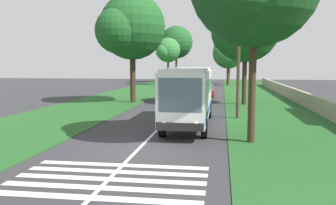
# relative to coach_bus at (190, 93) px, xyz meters

# --- Properties ---
(ground) EXTENTS (160.00, 160.00, 0.00)m
(ground) POSITION_rel_coach_bus_xyz_m (-7.55, 1.80, -2.15)
(ground) COLOR #333335
(grass_verge_left) EXTENTS (120.00, 8.00, 0.04)m
(grass_verge_left) POSITION_rel_coach_bus_xyz_m (7.45, 10.00, -2.13)
(grass_verge_left) COLOR #235623
(grass_verge_left) RESTS_ON ground
(grass_verge_right) EXTENTS (120.00, 8.00, 0.04)m
(grass_verge_right) POSITION_rel_coach_bus_xyz_m (7.45, -6.40, -2.13)
(grass_verge_right) COLOR #235623
(grass_verge_right) RESTS_ON ground
(centre_line) EXTENTS (110.00, 0.16, 0.01)m
(centre_line) POSITION_rel_coach_bus_xyz_m (7.45, 1.80, -2.14)
(centre_line) COLOR silver
(centre_line) RESTS_ON ground
(coach_bus) EXTENTS (11.16, 2.62, 3.73)m
(coach_bus) POSITION_rel_coach_bus_xyz_m (0.00, 0.00, 0.00)
(coach_bus) COLOR white
(coach_bus) RESTS_ON ground
(zebra_crossing) EXTENTS (4.05, 6.80, 0.01)m
(zebra_crossing) POSITION_rel_coach_bus_xyz_m (-11.57, 1.80, -2.14)
(zebra_crossing) COLOR silver
(zebra_crossing) RESTS_ON ground
(trailing_car_0) EXTENTS (4.30, 1.78, 1.43)m
(trailing_car_0) POSITION_rel_coach_bus_xyz_m (16.37, 3.45, -1.48)
(trailing_car_0) COLOR black
(trailing_car_0) RESTS_ON ground
(trailing_car_1) EXTENTS (4.30, 1.78, 1.43)m
(trailing_car_1) POSITION_rel_coach_bus_xyz_m (21.67, -0.23, -1.48)
(trailing_car_1) COLOR #B21E1E
(trailing_car_1) RESTS_ON ground
(trailing_minibus_0) EXTENTS (6.00, 2.14, 2.53)m
(trailing_minibus_0) POSITION_rel_coach_bus_xyz_m (30.58, 3.36, -0.60)
(trailing_minibus_0) COLOR silver
(trailing_minibus_0) RESTS_ON ground
(roadside_tree_left_0) EXTENTS (8.38, 6.73, 11.09)m
(roadside_tree_left_0) POSITION_rel_coach_bus_xyz_m (13.48, 7.22, 5.40)
(roadside_tree_left_0) COLOR #3D2D1E
(roadside_tree_left_0) RESTS_ON grass_verge_left
(roadside_tree_left_1) EXTENTS (5.35, 4.61, 8.84)m
(roadside_tree_left_1) POSITION_rel_coach_bus_xyz_m (45.18, 8.13, 4.30)
(roadside_tree_left_1) COLOR brown
(roadside_tree_left_1) RESTS_ON grass_verge_left
(roadside_tree_left_3) EXTENTS (8.20, 6.96, 12.02)m
(roadside_tree_left_3) POSITION_rel_coach_bus_xyz_m (55.12, 7.78, 6.24)
(roadside_tree_left_3) COLOR brown
(roadside_tree_left_3) RESTS_ON grass_verge_left
(roadside_tree_right_0) EXTENTS (7.80, 6.59, 11.86)m
(roadside_tree_right_0) POSITION_rel_coach_bus_xyz_m (53.80, -3.35, 6.28)
(roadside_tree_right_0) COLOR #4C3826
(roadside_tree_right_0) RESTS_ON grass_verge_right
(roadside_tree_right_1) EXTENTS (6.94, 5.89, 8.95)m
(roadside_tree_right_1) POSITION_rel_coach_bus_xyz_m (46.26, -3.04, 3.74)
(roadside_tree_right_1) COLOR #4C3826
(roadside_tree_right_1) RESTS_ON grass_verge_right
(roadside_tree_right_2) EXTENTS (8.23, 6.60, 10.71)m
(roadside_tree_right_2) POSITION_rel_coach_bus_xyz_m (13.16, -4.04, 5.09)
(roadside_tree_right_2) COLOR #3D2D1E
(roadside_tree_right_2) RESTS_ON grass_verge_right
(utility_pole) EXTENTS (0.24, 1.40, 8.42)m
(utility_pole) POSITION_rel_coach_bus_xyz_m (3.65, -3.22, 2.25)
(utility_pole) COLOR #473828
(utility_pole) RESTS_ON grass_verge_right
(roadside_wall) EXTENTS (70.00, 0.40, 1.31)m
(roadside_wall) POSITION_rel_coach_bus_xyz_m (12.45, -9.80, -1.45)
(roadside_wall) COLOR #9E937F
(roadside_wall) RESTS_ON grass_verge_right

